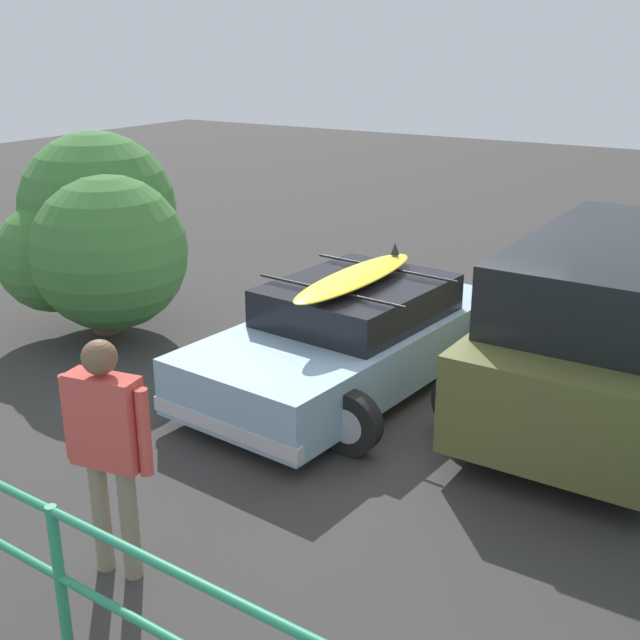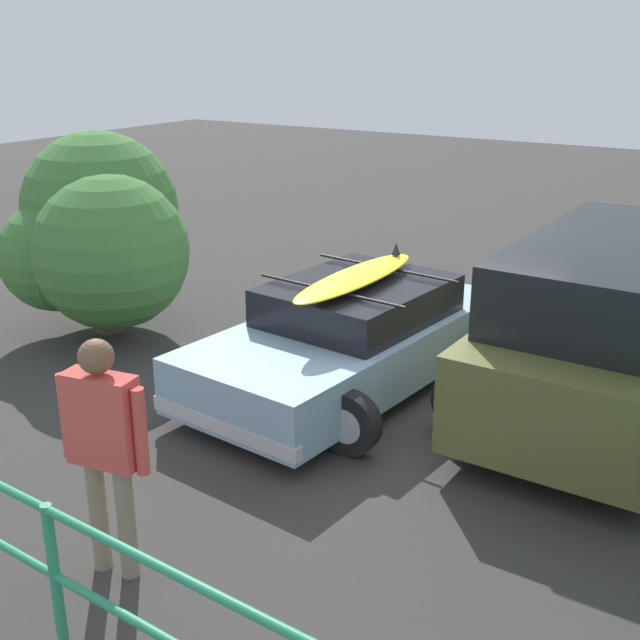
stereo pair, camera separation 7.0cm
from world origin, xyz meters
name	(u,v)px [view 1 (the left image)]	position (x,y,z in m)	size (l,w,h in m)	color
ground_plane	(414,394)	(0.00, 0.00, -0.01)	(44.00, 44.00, 0.02)	#383533
sedan_car	(351,337)	(0.72, 0.15, 0.57)	(2.64, 4.20, 1.44)	#8CADC6
suv_car	(613,324)	(-1.83, -0.72, 0.93)	(2.65, 4.63, 1.82)	brown
person_bystander	(107,439)	(0.49, 3.91, 1.08)	(0.69, 0.29, 1.80)	gray
railing_fence	(57,557)	(0.15, 4.70, 0.75)	(9.81, 0.56, 1.09)	#2D9366
bush_near_left	(97,238)	(4.27, 0.39, 1.26)	(2.66, 2.48, 2.55)	brown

